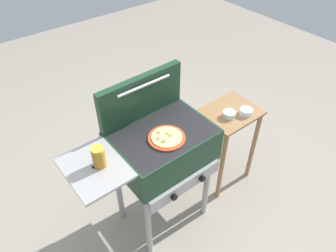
{
  "coord_description": "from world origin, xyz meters",
  "views": [
    {
      "loc": [
        -0.89,
        -1.19,
        2.24
      ],
      "look_at": [
        0.05,
        0.0,
        0.92
      ],
      "focal_mm": 33.73,
      "sensor_mm": 36.0,
      "label": 1
    }
  ],
  "objects_px": {
    "prep_table": "(227,132)",
    "topping_bowl_far": "(246,112)",
    "grill": "(161,149)",
    "topping_bowl_near": "(229,114)",
    "pizza_cheese": "(167,138)",
    "sauce_jar": "(99,157)"
  },
  "relations": [
    {
      "from": "topping_bowl_near",
      "to": "topping_bowl_far",
      "type": "relative_size",
      "value": 1.0
    },
    {
      "from": "grill",
      "to": "prep_table",
      "type": "distance_m",
      "value": 0.71
    },
    {
      "from": "topping_bowl_near",
      "to": "topping_bowl_far",
      "type": "xyz_separation_m",
      "value": [
        0.12,
        -0.06,
        0.0
      ]
    },
    {
      "from": "grill",
      "to": "prep_table",
      "type": "xyz_separation_m",
      "value": [
        0.67,
        0.0,
        -0.23
      ]
    },
    {
      "from": "pizza_cheese",
      "to": "prep_table",
      "type": "height_order",
      "value": "pizza_cheese"
    },
    {
      "from": "grill",
      "to": "sauce_jar",
      "type": "distance_m",
      "value": 0.48
    },
    {
      "from": "prep_table",
      "to": "topping_bowl_far",
      "type": "bearing_deg",
      "value": -55.01
    },
    {
      "from": "sauce_jar",
      "to": "topping_bowl_far",
      "type": "height_order",
      "value": "sauce_jar"
    },
    {
      "from": "topping_bowl_near",
      "to": "topping_bowl_far",
      "type": "bearing_deg",
      "value": -25.25
    },
    {
      "from": "grill",
      "to": "topping_bowl_far",
      "type": "distance_m",
      "value": 0.75
    },
    {
      "from": "sauce_jar",
      "to": "topping_bowl_near",
      "type": "distance_m",
      "value": 1.07
    },
    {
      "from": "topping_bowl_near",
      "to": "topping_bowl_far",
      "type": "distance_m",
      "value": 0.13
    },
    {
      "from": "grill",
      "to": "pizza_cheese",
      "type": "bearing_deg",
      "value": -93.22
    },
    {
      "from": "pizza_cheese",
      "to": "topping_bowl_near",
      "type": "xyz_separation_m",
      "value": [
        0.62,
        0.03,
        -0.15
      ]
    },
    {
      "from": "pizza_cheese",
      "to": "topping_bowl_near",
      "type": "bearing_deg",
      "value": 3.15
    },
    {
      "from": "grill",
      "to": "topping_bowl_far",
      "type": "relative_size",
      "value": 10.02
    },
    {
      "from": "grill",
      "to": "topping_bowl_far",
      "type": "height_order",
      "value": "grill"
    },
    {
      "from": "grill",
      "to": "sauce_jar",
      "type": "height_order",
      "value": "sauce_jar"
    },
    {
      "from": "pizza_cheese",
      "to": "topping_bowl_near",
      "type": "height_order",
      "value": "pizza_cheese"
    },
    {
      "from": "topping_bowl_far",
      "to": "prep_table",
      "type": "bearing_deg",
      "value": 124.99
    },
    {
      "from": "prep_table",
      "to": "topping_bowl_far",
      "type": "relative_size",
      "value": 7.74
    },
    {
      "from": "pizza_cheese",
      "to": "sauce_jar",
      "type": "distance_m",
      "value": 0.44
    }
  ]
}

